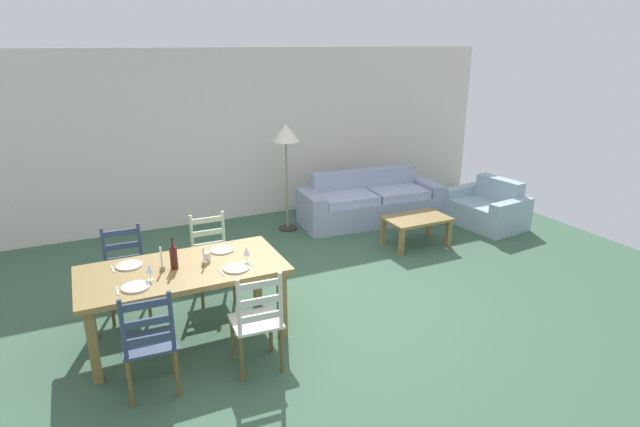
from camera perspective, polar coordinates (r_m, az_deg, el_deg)
ground_plane at (r=5.84m, az=-1.05°, el=-10.01°), size 9.60×9.60×0.02m
wall_far at (r=8.37m, az=-10.58°, el=8.39°), size 9.60×0.16×2.70m
dining_table at (r=5.09m, az=-14.91°, el=-6.71°), size 1.90×0.96×0.75m
dining_chair_near_left at (r=4.48m, az=-18.38°, el=-13.44°), size 0.44×0.42×0.96m
dining_chair_near_right at (r=4.59m, az=-6.96°, el=-11.74°), size 0.44×0.42×0.96m
dining_chair_far_left at (r=5.81m, az=-20.71°, el=-6.10°), size 0.43×0.41×0.96m
dining_chair_far_right at (r=5.93m, az=-11.90°, el=-4.73°), size 0.42×0.40×0.96m
dinner_plate_near_left at (r=4.78m, az=-19.74°, el=-7.66°), size 0.24×0.24×0.02m
fork_near_left at (r=4.77m, az=-21.53°, el=-7.99°), size 0.02×0.17×0.01m
dinner_plate_near_right at (r=4.91m, az=-9.27°, el=-6.01°), size 0.24×0.24×0.02m
fork_near_right at (r=4.88m, az=-10.96°, el=-6.36°), size 0.02×0.17×0.01m
dinner_plate_far_left at (r=5.24m, az=-20.37°, el=-5.41°), size 0.24×0.24×0.02m
fork_far_left at (r=5.23m, az=-22.00°, el=-5.70°), size 0.03×0.17×0.01m
dinner_plate_far_right at (r=5.36m, az=-10.80°, el=-3.97°), size 0.24×0.24×0.02m
fork_far_right at (r=5.33m, az=-12.35°, el=-4.27°), size 0.02×0.17×0.01m
wine_bottle at (r=5.01m, az=-15.90°, el=-4.65°), size 0.07×0.07×0.32m
wine_glass_near_left at (r=4.83m, az=-18.37°, el=-5.86°), size 0.06×0.06×0.16m
wine_glass_near_right at (r=5.01m, az=-8.15°, el=-4.20°), size 0.06×0.06×0.16m
coffee_cup_primary at (r=5.13m, az=-12.40°, el=-4.69°), size 0.07×0.07×0.09m
candle_tall at (r=5.02m, az=-17.11°, el=-5.36°), size 0.05×0.05×0.24m
candle_short at (r=5.03m, az=-12.71°, el=-5.14°), size 0.05×0.05×0.18m
couch at (r=8.36m, az=5.49°, el=1.13°), size 2.34×0.98×0.80m
coffee_table at (r=7.41m, az=10.64°, el=-0.90°), size 0.90×0.56×0.42m
armchair_upholstered at (r=8.60m, az=18.08°, el=0.47°), size 0.92×1.24×0.72m
standing_lamp at (r=7.67m, az=-3.80°, el=8.20°), size 0.40×0.40×1.64m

